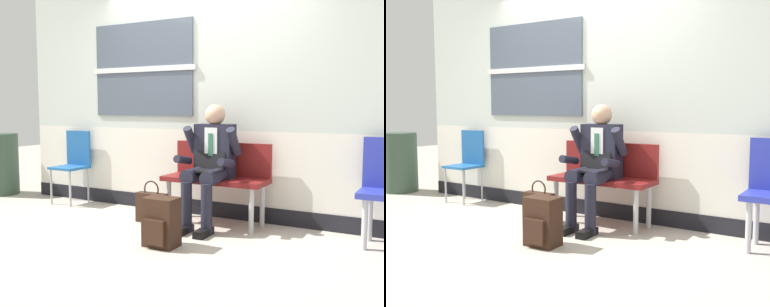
% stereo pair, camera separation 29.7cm
% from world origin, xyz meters
% --- Properties ---
extents(ground_plane, '(18.00, 18.00, 0.00)m').
position_xyz_m(ground_plane, '(0.00, 0.00, 0.00)').
color(ground_plane, '#B2A899').
extents(station_wall, '(5.03, 0.16, 2.67)m').
position_xyz_m(station_wall, '(-0.02, 0.67, 1.33)').
color(station_wall, beige).
rests_on(station_wall, ground).
extents(bench_with_person, '(1.09, 0.42, 0.84)m').
position_xyz_m(bench_with_person, '(0.32, 0.38, 0.51)').
color(bench_with_person, maroon).
rests_on(bench_with_person, ground).
extents(person_seated, '(0.57, 0.70, 1.24)m').
position_xyz_m(person_seated, '(0.32, 0.19, 0.66)').
color(person_seated, '#1E1E2D').
rests_on(person_seated, ground).
extents(backpack, '(0.29, 0.24, 0.43)m').
position_xyz_m(backpack, '(0.25, -0.60, 0.21)').
color(backpack, '#331E14').
rests_on(backpack, ground).
extents(handbag, '(0.34, 0.11, 0.45)m').
position_xyz_m(handbag, '(-0.29, 0.05, 0.17)').
color(handbag, '#331E14').
rests_on(handbag, ground).
extents(folding_chair, '(0.38, 0.38, 0.91)m').
position_xyz_m(folding_chair, '(-1.74, 0.44, 0.55)').
color(folding_chair, '#1E5999').
rests_on(folding_chair, ground).
extents(trash_bin, '(0.46, 0.46, 0.85)m').
position_xyz_m(trash_bin, '(-3.03, 0.37, 0.42)').
color(trash_bin, '#334738').
rests_on(trash_bin, ground).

